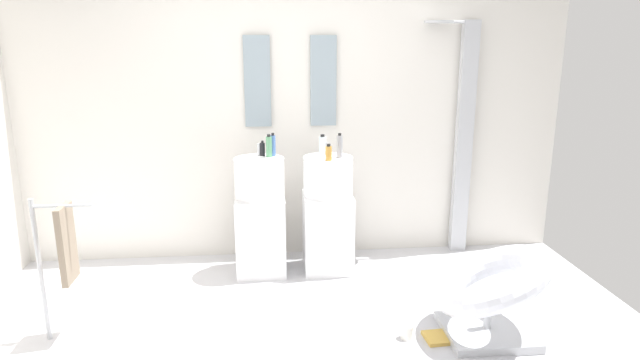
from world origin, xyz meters
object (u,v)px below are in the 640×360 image
(pedestal_sink_right, at_px, (328,214))
(soap_bottle_amber, at_px, (329,153))
(soap_bottle_blue, at_px, (273,145))
(soap_bottle_green, at_px, (269,146))
(magazine_ochre, at_px, (445,337))
(soap_bottle_grey, at_px, (340,146))
(pedestal_sink_left, at_px, (260,216))
(shower_column, at_px, (463,134))
(soap_bottle_black, at_px, (263,149))
(towel_rack, at_px, (63,247))
(lounge_chair, at_px, (490,287))
(coffee_mug, at_px, (407,332))
(soap_bottle_clear, at_px, (322,145))

(pedestal_sink_right, relative_size, soap_bottle_amber, 8.17)
(soap_bottle_blue, bearing_deg, soap_bottle_green, -133.87)
(magazine_ochre, xyz_separation_m, soap_bottle_grey, (-0.54, 1.17, 1.04))
(pedestal_sink_left, height_order, soap_bottle_grey, soap_bottle_grey)
(pedestal_sink_left, xyz_separation_m, magazine_ochre, (1.19, -1.20, -0.47))
(soap_bottle_grey, bearing_deg, shower_column, 17.39)
(soap_bottle_green, bearing_deg, soap_bottle_grey, -8.32)
(magazine_ochre, xyz_separation_m, soap_bottle_black, (-1.16, 1.31, 1.00))
(towel_rack, xyz_separation_m, soap_bottle_black, (1.25, 1.04, 0.40))
(lounge_chair, distance_m, soap_bottle_green, 1.99)
(magazine_ochre, xyz_separation_m, coffee_mug, (-0.25, 0.03, 0.03))
(pedestal_sink_right, distance_m, soap_bottle_amber, 0.56)
(pedestal_sink_left, bearing_deg, towel_rack, -142.40)
(towel_rack, bearing_deg, soap_bottle_green, 37.19)
(soap_bottle_clear, bearing_deg, towel_rack, -148.64)
(soap_bottle_amber, height_order, soap_bottle_black, soap_bottle_amber)
(lounge_chair, bearing_deg, towel_rack, 174.90)
(soap_bottle_blue, relative_size, soap_bottle_grey, 0.95)
(shower_column, distance_m, towel_rack, 3.29)
(pedestal_sink_left, relative_size, soap_bottle_clear, 6.53)
(soap_bottle_amber, distance_m, soap_bottle_clear, 0.25)
(magazine_ochre, bearing_deg, shower_column, 64.62)
(soap_bottle_green, xyz_separation_m, soap_bottle_black, (-0.05, 0.06, -0.03))
(magazine_ochre, distance_m, soap_bottle_clear, 1.80)
(shower_column, distance_m, soap_bottle_black, 1.77)
(soap_bottle_clear, bearing_deg, soap_bottle_amber, -84.78)
(soap_bottle_green, bearing_deg, pedestal_sink_left, -149.30)
(towel_rack, distance_m, soap_bottle_grey, 2.12)
(coffee_mug, height_order, soap_bottle_grey, soap_bottle_grey)
(shower_column, distance_m, soap_bottle_amber, 1.32)
(lounge_chair, relative_size, soap_bottle_blue, 5.49)
(pedestal_sink_left, xyz_separation_m, coffee_mug, (0.94, -1.18, -0.43))
(pedestal_sink_right, xyz_separation_m, towel_rack, (-1.77, -0.94, 0.14))
(lounge_chair, relative_size, coffee_mug, 11.32)
(shower_column, distance_m, soap_bottle_clear, 1.28)
(lounge_chair, distance_m, magazine_ochre, 0.44)
(coffee_mug, bearing_deg, shower_column, 60.66)
(pedestal_sink_left, height_order, coffee_mug, pedestal_sink_left)
(magazine_ochre, bearing_deg, soap_bottle_green, 127.33)
(coffee_mug, bearing_deg, soap_bottle_grey, 104.53)
(lounge_chair, bearing_deg, soap_bottle_grey, 125.90)
(towel_rack, bearing_deg, soap_bottle_black, 39.86)
(coffee_mug, xyz_separation_m, soap_bottle_blue, (-0.83, 1.26, 1.00))
(pedestal_sink_right, relative_size, soap_bottle_blue, 5.67)
(soap_bottle_grey, bearing_deg, soap_bottle_clear, 128.00)
(pedestal_sink_right, relative_size, coffee_mug, 11.70)
(coffee_mug, relative_size, soap_bottle_black, 0.74)
(magazine_ochre, bearing_deg, pedestal_sink_left, 130.56)
(pedestal_sink_left, bearing_deg, coffee_mug, -51.29)
(shower_column, bearing_deg, towel_rack, -157.21)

